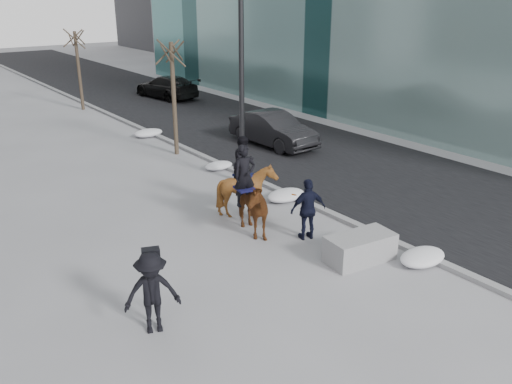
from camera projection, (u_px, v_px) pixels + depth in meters
ground at (284, 259)px, 14.03m from camera, size 120.00×120.00×0.00m
road at (264, 137)px, 25.45m from camera, size 8.00×90.00×0.01m
curb at (190, 150)px, 23.19m from camera, size 0.25×90.00×0.12m
planter at (360, 248)px, 13.85m from camera, size 1.87×1.10×0.71m
car_near at (273, 129)px, 23.91m from camera, size 1.78×4.57×1.49m
car_far at (167, 87)px, 34.34m from camera, size 2.68×5.10×1.41m
tree_near at (174, 94)px, 22.02m from camera, size 1.20×1.20×5.11m
tree_far at (78, 67)px, 30.42m from camera, size 1.20×1.20×4.84m
mounted_left at (247, 202)px, 15.19m from camera, size 1.24×2.13×2.58m
mounted_right at (247, 185)px, 16.42m from camera, size 1.69×1.80×2.49m
feeder at (308, 209)px, 14.90m from camera, size 1.11×1.00×1.75m
camera_crew at (152, 293)px, 10.82m from camera, size 1.29×1.01×1.75m
lamppost at (243, 40)px, 17.78m from camera, size 0.25×1.47×9.09m
snow_piles at (249, 179)px, 19.44m from camera, size 1.41×16.52×0.36m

